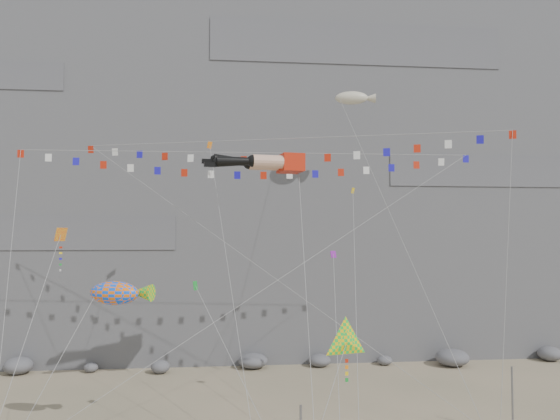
# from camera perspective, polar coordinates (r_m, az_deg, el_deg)

# --- Properties ---
(cliff) EXTENTS (80.00, 28.00, 50.00)m
(cliff) POSITION_cam_1_polar(r_m,az_deg,el_deg) (65.42, -3.50, 8.97)
(cliff) COLOR slate
(cliff) RESTS_ON ground
(talus_boulders) EXTENTS (60.00, 3.00, 1.20)m
(talus_boulders) POSITION_cam_1_polar(r_m,az_deg,el_deg) (50.35, -2.83, -15.52)
(talus_boulders) COLOR slate
(talus_boulders) RESTS_ON ground
(anchor_pole_right) EXTENTS (0.12, 0.12, 3.94)m
(anchor_pole_right) POSITION_cam_1_polar(r_m,az_deg,el_deg) (37.23, 23.12, -17.77)
(anchor_pole_right) COLOR slate
(anchor_pole_right) RESTS_ON ground
(legs_kite) EXTENTS (6.90, 14.06, 21.04)m
(legs_kite) POSITION_cam_1_polar(r_m,az_deg,el_deg) (36.81, -1.68, 4.95)
(legs_kite) COLOR red
(legs_kite) RESTS_ON ground
(flag_banner_upper) EXTENTS (32.56, 11.19, 24.76)m
(flag_banner_upper) POSITION_cam_1_polar(r_m,az_deg,el_deg) (40.20, -3.12, 5.98)
(flag_banner_upper) COLOR red
(flag_banner_upper) RESTS_ON ground
(flag_banner_lower) EXTENTS (28.51, 11.82, 23.00)m
(flag_banner_lower) POSITION_cam_1_polar(r_m,az_deg,el_deg) (38.41, 0.55, 7.43)
(flag_banner_lower) COLOR red
(flag_banner_lower) RESTS_ON ground
(harlequin_kite) EXTENTS (2.41, 8.66, 14.16)m
(harlequin_kite) POSITION_cam_1_polar(r_m,az_deg,el_deg) (36.94, -21.94, -2.45)
(harlequin_kite) COLOR red
(harlequin_kite) RESTS_ON ground
(fish_windsock) EXTENTS (6.93, 5.36, 10.49)m
(fish_windsock) POSITION_cam_1_polar(r_m,az_deg,el_deg) (33.24, -16.94, -8.32)
(fish_windsock) COLOR orange
(fish_windsock) RESTS_ON ground
(delta_kite) EXTENTS (4.37, 3.75, 8.21)m
(delta_kite) POSITION_cam_1_polar(r_m,az_deg,el_deg) (29.27, 6.97, -13.54)
(delta_kite) COLOR yellow
(delta_kite) RESTS_ON ground
(blimp_windsock) EXTENTS (6.29, 16.34, 28.31)m
(blimp_windsock) POSITION_cam_1_polar(r_m,az_deg,el_deg) (47.48, 7.50, 11.46)
(blimp_windsock) COLOR beige
(blimp_windsock) RESTS_ON ground
(small_kite_a) EXTENTS (3.53, 14.68, 23.44)m
(small_kite_a) POSITION_cam_1_polar(r_m,az_deg,el_deg) (41.45, -7.30, 6.36)
(small_kite_a) COLOR orange
(small_kite_a) RESTS_ON ground
(small_kite_b) EXTENTS (2.21, 10.37, 14.42)m
(small_kite_b) POSITION_cam_1_polar(r_m,az_deg,el_deg) (36.48, 5.61, -4.98)
(small_kite_b) COLOR purple
(small_kite_b) RESTS_ON ground
(small_kite_c) EXTENTS (5.73, 8.93, 13.10)m
(small_kite_c) POSITION_cam_1_polar(r_m,az_deg,el_deg) (33.02, -8.73, -8.03)
(small_kite_c) COLOR #17972E
(small_kite_c) RESTS_ON ground
(small_kite_d) EXTENTS (3.95, 15.72, 21.74)m
(small_kite_d) POSITION_cam_1_polar(r_m,az_deg,el_deg) (42.09, 7.64, 1.39)
(small_kite_d) COLOR yellow
(small_kite_d) RESTS_ON ground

